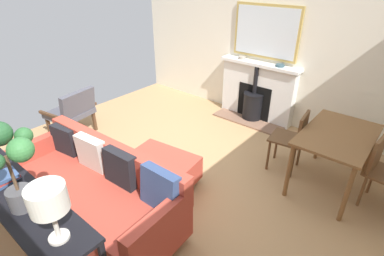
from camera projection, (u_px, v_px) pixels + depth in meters
The scene contains 16 objects.
ground_plane at pixel (165, 174), 3.91m from camera, with size 4.85×5.20×0.01m, color tan.
wall_left at pixel (263, 43), 4.92m from camera, with size 0.12×5.20×2.60m, color silver.
fireplace at pixel (256, 95), 5.16m from camera, with size 0.53×1.41×1.02m.
mirror_over_mantel at pixel (266, 32), 4.73m from camera, with size 0.04×1.13×0.84m.
mantel_bowl_near at pixel (242, 57), 5.08m from camera, with size 0.12×0.12×0.05m.
mantel_bowl_far at pixel (280, 65), 4.68m from camera, with size 0.14×0.14×0.04m.
sofa at pixel (96, 190), 3.08m from camera, with size 0.91×2.08×0.84m.
ottoman at pixel (162, 168), 3.62m from camera, with size 0.67×0.89×0.39m.
armchair_accent at pixel (73, 110), 4.62m from camera, with size 0.76×0.69×0.79m.
console_table at pixel (17, 200), 2.45m from camera, with size 0.40×1.92×0.79m.
table_lamp_far_end at pixel (48, 201), 1.84m from camera, with size 0.24×0.24×0.44m.
potted_plant at pixel (6, 159), 2.06m from camera, with size 0.45×0.43×0.68m.
book_stack at pixel (3, 179), 2.50m from camera, with size 0.26×0.21×0.07m.
dining_table at pixel (337, 141), 3.40m from camera, with size 1.13×0.72×0.74m.
dining_chair_near_fireplace at pixel (293, 137), 3.76m from camera, with size 0.45×0.45×0.84m.
dining_chair_by_back_wall at pixel (382, 167), 3.20m from camera, with size 0.44×0.44×0.84m.
Camera 1 is at (2.18, 2.29, 2.40)m, focal length 27.55 mm.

